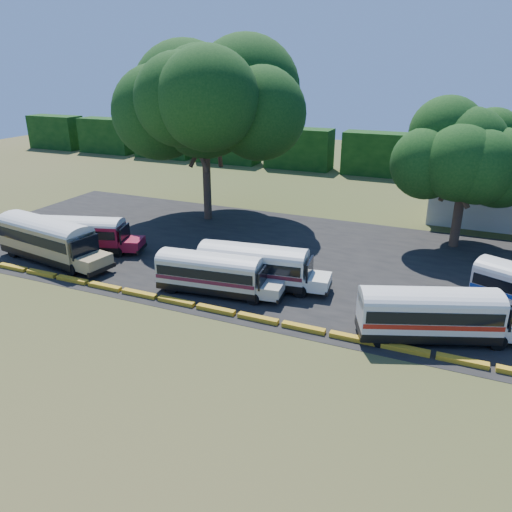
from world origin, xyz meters
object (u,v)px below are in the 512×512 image
at_px(bus_cream_west, 212,271).
at_px(bus_white_red, 432,312).
at_px(bus_beige, 48,237).
at_px(tree_west, 204,102).
at_px(bus_red, 81,232).

distance_m(bus_cream_west, bus_white_red, 14.62).
relative_size(bus_beige, tree_west, 0.66).
height_order(bus_beige, tree_west, tree_west).
relative_size(bus_red, tree_west, 0.57).
bearing_deg(tree_west, bus_white_red, -34.59).
xyz_separation_m(bus_red, bus_cream_west, (14.11, -2.85, -0.11)).
distance_m(bus_white_red, tree_west, 30.28).
xyz_separation_m(bus_white_red, tree_west, (-23.58, 16.26, 9.80)).
bearing_deg(bus_red, bus_cream_west, -28.59).
relative_size(bus_white_red, tree_west, 0.58).
bearing_deg(tree_west, bus_red, -111.73).
bearing_deg(bus_red, bus_beige, -125.19).
distance_m(bus_red, bus_white_red, 28.92).
height_order(bus_beige, bus_cream_west, bus_beige).
bearing_deg(bus_red, bus_white_red, -23.83).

